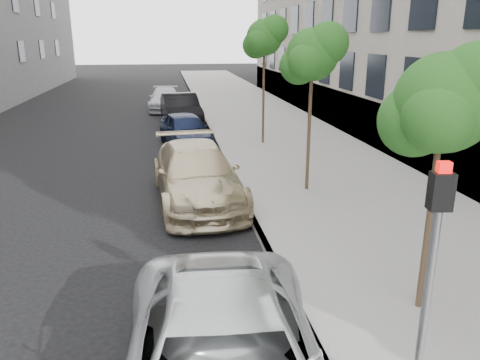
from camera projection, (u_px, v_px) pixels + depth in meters
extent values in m
cube|color=gray|center=(249.00, 111.00, 29.35)|extent=(6.40, 72.00, 0.14)
cube|color=#9E9B93|center=(200.00, 112.00, 28.88)|extent=(0.15, 72.00, 0.14)
cylinder|color=#38281C|center=(433.00, 190.00, 7.31)|extent=(0.10, 0.10, 4.12)
sphere|color=#185D1E|center=(444.00, 103.00, 6.91)|extent=(1.49, 1.49, 1.49)
sphere|color=#185D1E|center=(477.00, 83.00, 6.69)|extent=(1.19, 1.19, 1.19)
sphere|color=#185D1E|center=(414.00, 121.00, 7.19)|extent=(1.12, 1.12, 1.12)
cylinder|color=#38281C|center=(310.00, 112.00, 13.38)|extent=(0.10, 0.10, 4.59)
sphere|color=#185D1E|center=(312.00, 55.00, 12.91)|extent=(1.45, 1.45, 1.45)
sphere|color=#185D1E|center=(328.00, 43.00, 12.69)|extent=(1.16, 1.16, 1.16)
sphere|color=#185D1E|center=(299.00, 65.00, 13.19)|extent=(1.09, 1.09, 1.09)
cylinder|color=#38281C|center=(264.00, 83.00, 19.45)|extent=(0.10, 0.10, 5.04)
sphere|color=#185D1E|center=(264.00, 37.00, 18.92)|extent=(1.46, 1.46, 1.46)
sphere|color=#185D1E|center=(274.00, 30.00, 18.69)|extent=(1.17, 1.17, 1.17)
sphere|color=#185D1E|center=(256.00, 45.00, 19.20)|extent=(1.10, 1.10, 1.10)
cylinder|color=#939699|center=(425.00, 312.00, 5.45)|extent=(0.10, 0.10, 2.56)
cube|color=black|center=(441.00, 191.00, 5.02)|extent=(0.26, 0.21, 0.42)
cube|color=red|center=(444.00, 167.00, 4.94)|extent=(0.15, 0.12, 0.12)
imported|color=#CAB790|center=(197.00, 174.00, 13.15)|extent=(2.63, 5.65, 1.60)
imported|color=#0F1732|center=(185.00, 130.00, 19.77)|extent=(2.40, 4.49, 1.45)
imported|color=black|center=(181.00, 110.00, 24.69)|extent=(2.22, 5.14, 1.65)
imported|color=#B0B1B8|center=(165.00, 99.00, 29.79)|extent=(2.10, 4.84, 1.39)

